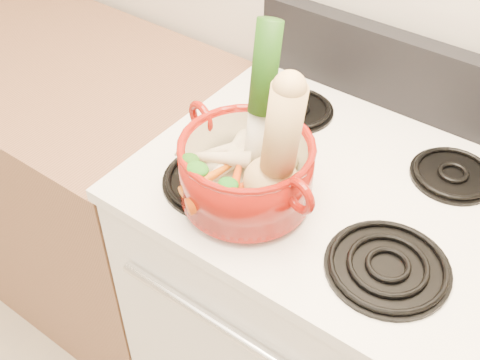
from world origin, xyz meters
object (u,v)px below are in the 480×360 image
Objects in this scene: stove_body at (317,315)px; dutch_oven at (246,171)px; leek at (258,101)px; squash at (275,146)px.

dutch_oven is at bearing -123.21° from stove_body.
leek is at bearing 119.92° from dutch_oven.
squash is 0.10m from leek.
stove_body is 3.63× the size of dutch_oven.
dutch_oven is 0.96× the size of squash.
leek reaches higher than dutch_oven.
leek is (-0.13, -0.11, 0.69)m from stove_body.
leek reaches higher than stove_body.
stove_body is at bearing 28.60° from leek.
dutch_oven is 0.79× the size of leek.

